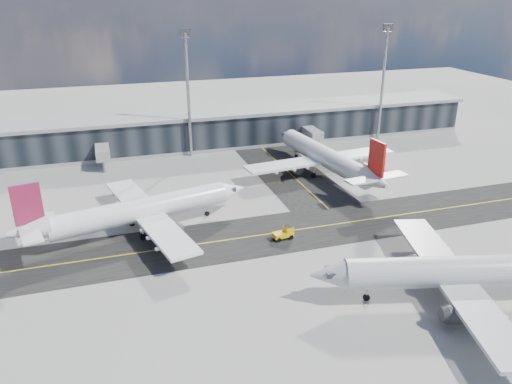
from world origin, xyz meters
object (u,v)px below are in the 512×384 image
at_px(airliner_af, 138,211).
at_px(airliner_redtail, 326,157).
at_px(service_van, 309,150).
at_px(airliner_near, 466,272).
at_px(baggage_tug, 285,233).

relative_size(airliner_af, airliner_redtail, 0.94).
height_order(airliner_redtail, service_van, airliner_redtail).
height_order(airliner_redtail, airliner_near, airliner_redtail).
height_order(airliner_af, airliner_near, airliner_near).
bearing_deg(baggage_tug, airliner_redtail, 134.96).
relative_size(airliner_near, service_van, 6.57).
distance_m(airliner_redtail, baggage_tug, 30.87).
relative_size(airliner_redtail, service_van, 6.82).
distance_m(airliner_af, airliner_near, 49.31).
bearing_deg(airliner_redtail, baggage_tug, -133.65).
distance_m(airliner_near, service_van, 61.80).
bearing_deg(baggage_tug, airliner_af, -121.29).
bearing_deg(airliner_redtail, airliner_af, -166.00).
bearing_deg(service_van, airliner_redtail, -127.36).
height_order(airliner_af, airliner_redtail, airliner_redtail).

